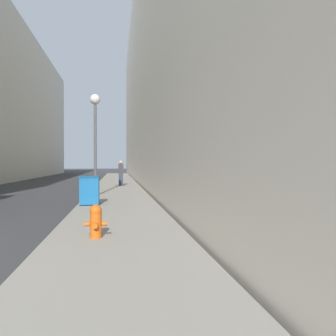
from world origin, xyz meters
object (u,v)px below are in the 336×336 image
trash_bin (90,190)px  pedestrian_on_sidewalk (121,173)px  lamppost (95,124)px  fire_hydrant (96,220)px

trash_bin → pedestrian_on_sidewalk: (1.33, 10.49, 0.33)m
trash_bin → lamppost: 4.60m
fire_hydrant → lamppost: bearing=93.7°
trash_bin → lamppost: lamppost is taller
lamppost → trash_bin: bearing=-90.0°
fire_hydrant → pedestrian_on_sidewalk: 16.30m
lamppost → pedestrian_on_sidewalk: 7.57m
lamppost → pedestrian_on_sidewalk: bearing=79.2°
trash_bin → pedestrian_on_sidewalk: bearing=82.8°
pedestrian_on_sidewalk → trash_bin: bearing=-97.2°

